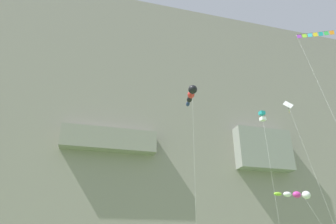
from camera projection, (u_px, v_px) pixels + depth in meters
cliff_face at (107, 129)px, 69.36m from camera, size 180.00×26.84×58.32m
kite_box_far_left at (263, 117)px, 34.91m from camera, size 2.89×4.46×18.51m
kite_windsock_low_left at (191, 94)px, 32.46m from camera, size 1.56×5.13×19.50m
kite_diamond_high_center at (292, 116)px, 37.93m from camera, size 1.33×4.66×21.55m
kite_windsock_near_cliff at (298, 195)px, 27.01m from camera, size 5.59×2.51×8.61m
kite_banner_mid_right at (318, 42)px, 33.15m from camera, size 3.94×5.58×26.13m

